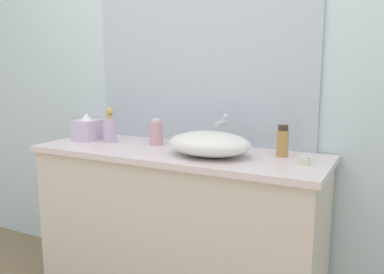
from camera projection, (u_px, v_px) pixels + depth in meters
The scene contains 10 objects.
bathroom_wall_rear at pixel (209, 63), 2.22m from camera, with size 6.00×0.06×2.60m, color silver.
vanity_counter at pixel (177, 229), 2.12m from camera, with size 1.52×0.52×0.86m.
wall_mirror_panel at pixel (199, 37), 2.18m from camera, with size 1.30×0.01×1.16m, color #B2BCC6.
sink_basin at pixel (209, 144), 1.91m from camera, with size 0.41×0.31×0.12m, color white.
faucet at pixel (223, 129), 2.06m from camera, with size 0.03×0.13×0.18m.
soap_dispenser at pixel (110, 128), 2.26m from camera, with size 0.07×0.07×0.20m.
lotion_bottle at pixel (156, 133), 2.18m from camera, with size 0.07×0.07×0.14m.
perfume_bottle at pixel (283, 142), 1.90m from camera, with size 0.06×0.06×0.15m.
tissue_box at pixel (87, 129), 2.32m from camera, with size 0.13×0.13×0.16m.
candle_jar at pixel (304, 160), 1.75m from camera, with size 0.06×0.06×0.04m, color silver.
Camera 1 is at (0.95, -1.32, 1.28)m, focal length 37.54 mm.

